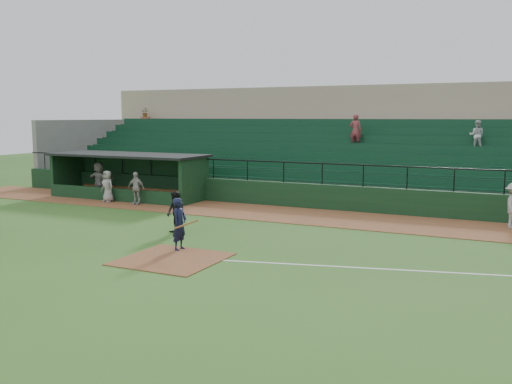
% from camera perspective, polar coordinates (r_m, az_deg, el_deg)
% --- Properties ---
extents(ground, '(90.00, 90.00, 0.00)m').
position_cam_1_polar(ground, '(18.68, -6.74, -6.11)').
color(ground, '#2D591C').
rests_on(ground, ground).
extents(warning_track, '(40.00, 4.00, 0.03)m').
position_cam_1_polar(warning_track, '(25.63, 2.93, -2.26)').
color(warning_track, brown).
rests_on(warning_track, ground).
extents(home_plate_dirt, '(3.00, 3.00, 0.03)m').
position_cam_1_polar(home_plate_dirt, '(17.87, -8.48, -6.73)').
color(home_plate_dirt, brown).
rests_on(home_plate_dirt, ground).
extents(foul_line, '(17.49, 4.44, 0.01)m').
position_cam_1_polar(foul_line, '(17.14, 19.04, -7.72)').
color(foul_line, white).
rests_on(foul_line, ground).
extents(stadium_structure, '(38.00, 13.08, 6.40)m').
position_cam_1_polar(stadium_structure, '(33.27, 8.65, 3.91)').
color(stadium_structure, black).
rests_on(stadium_structure, ground).
extents(dugout, '(8.90, 3.20, 2.42)m').
position_cam_1_polar(dugout, '(31.76, -12.35, 1.89)').
color(dugout, black).
rests_on(dugout, ground).
extents(batter_at_plate, '(1.02, 0.70, 1.77)m').
position_cam_1_polar(batter_at_plate, '(18.84, -7.75, -3.25)').
color(batter_at_plate, black).
rests_on(batter_at_plate, ground).
extents(umpire, '(0.97, 0.88, 1.63)m').
position_cam_1_polar(umpire, '(21.45, -8.12, -2.11)').
color(umpire, black).
rests_on(umpire, ground).
extents(dugout_player_a, '(0.99, 0.45, 1.65)m').
position_cam_1_polar(dugout_player_a, '(28.87, -12.06, 0.38)').
color(dugout_player_a, '#ACA6A1').
rests_on(dugout_player_a, warning_track).
extents(dugout_player_b, '(0.88, 0.66, 1.63)m').
position_cam_1_polar(dugout_player_b, '(30.09, -14.80, 0.57)').
color(dugout_player_b, gray).
rests_on(dugout_player_b, warning_track).
extents(dugout_player_c, '(1.84, 0.81, 1.91)m').
position_cam_1_polar(dugout_player_c, '(32.19, -15.58, 1.24)').
color(dugout_player_c, '#A29C97').
rests_on(dugout_player_c, warning_track).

